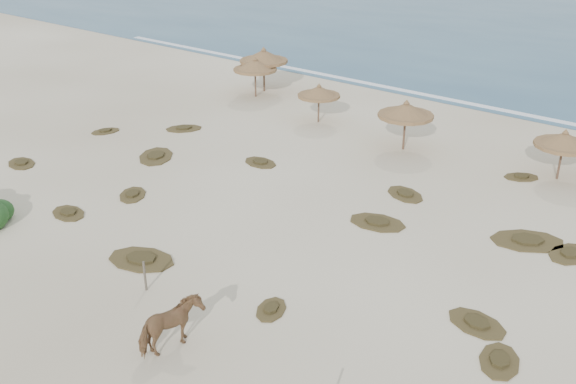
% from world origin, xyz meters
% --- Properties ---
extents(ground, '(160.00, 160.00, 0.00)m').
position_xyz_m(ground, '(0.00, 0.00, 0.00)').
color(ground, '#F3E9C8').
rests_on(ground, ground).
extents(foam_line, '(70.00, 0.60, 0.01)m').
position_xyz_m(foam_line, '(0.00, 26.00, 0.00)').
color(foam_line, white).
rests_on(foam_line, ground).
extents(palapa_0, '(4.46, 4.46, 3.17)m').
position_xyz_m(palapa_0, '(-12.59, 19.61, 2.46)').
color(palapa_0, brown).
rests_on(palapa_0, ground).
extents(palapa_1, '(3.86, 3.86, 2.79)m').
position_xyz_m(palapa_1, '(-12.13, 18.19, 2.16)').
color(palapa_1, brown).
rests_on(palapa_1, ground).
extents(palapa_2, '(3.28, 3.28, 2.44)m').
position_xyz_m(palapa_2, '(-5.45, 16.54, 1.90)').
color(palapa_2, brown).
rests_on(palapa_2, ground).
extents(palapa_3, '(3.84, 3.84, 2.83)m').
position_xyz_m(palapa_3, '(0.97, 15.75, 2.20)').
color(palapa_3, brown).
rests_on(palapa_3, ground).
extents(palapa_4, '(2.97, 2.97, 2.60)m').
position_xyz_m(palapa_4, '(8.94, 16.98, 2.02)').
color(palapa_4, brown).
rests_on(palapa_4, ground).
extents(horse, '(1.19, 2.14, 1.72)m').
position_xyz_m(horse, '(4.19, -3.83, 0.86)').
color(horse, brown).
rests_on(horse, ground).
extents(fence_post_near, '(0.09, 0.09, 1.16)m').
position_xyz_m(fence_post_near, '(0.97, -2.23, 0.58)').
color(fence_post_near, brown).
rests_on(fence_post_near, ground).
extents(scrub_0, '(2.20, 1.71, 0.16)m').
position_xyz_m(scrub_0, '(-13.33, 1.23, 0.05)').
color(scrub_0, brown).
rests_on(scrub_0, ground).
extents(scrub_1, '(3.12, 3.21, 0.16)m').
position_xyz_m(scrub_1, '(-8.68, 6.34, 0.05)').
color(scrub_1, brown).
rests_on(scrub_1, ground).
extents(scrub_2, '(2.14, 2.17, 0.16)m').
position_xyz_m(scrub_2, '(-5.74, 2.46, 0.05)').
color(scrub_2, brown).
rests_on(scrub_2, ground).
extents(scrub_3, '(2.77, 2.10, 0.16)m').
position_xyz_m(scrub_3, '(4.59, 7.32, 0.05)').
color(scrub_3, brown).
rests_on(scrub_3, ground).
extents(scrub_4, '(2.27, 1.69, 0.16)m').
position_xyz_m(scrub_4, '(10.92, 3.29, 0.05)').
color(scrub_4, brown).
rests_on(scrub_4, ground).
extents(scrub_5, '(3.52, 3.24, 0.16)m').
position_xyz_m(scrub_5, '(10.15, 9.79, 0.05)').
color(scrub_5, brown).
rests_on(scrub_5, ground).
extents(scrub_6, '(2.45, 2.56, 0.16)m').
position_xyz_m(scrub_6, '(-10.89, 10.36, 0.05)').
color(scrub_6, brown).
rests_on(scrub_6, ground).
extents(scrub_7, '(2.46, 2.09, 0.16)m').
position_xyz_m(scrub_7, '(4.08, 10.57, 0.05)').
color(scrub_7, brown).
rests_on(scrub_7, ground).
extents(scrub_8, '(1.54, 1.94, 0.16)m').
position_xyz_m(scrub_8, '(-14.12, 7.08, 0.05)').
color(scrub_8, brown).
rests_on(scrub_8, ground).
extents(scrub_9, '(3.16, 2.51, 0.16)m').
position_xyz_m(scrub_9, '(-0.79, -1.03, 0.05)').
color(scrub_9, brown).
rests_on(scrub_9, ground).
extents(scrub_10, '(2.03, 1.97, 0.16)m').
position_xyz_m(scrub_10, '(7.52, 16.00, 0.05)').
color(scrub_10, brown).
rests_on(scrub_10, ground).
extents(scrub_11, '(2.04, 1.48, 0.16)m').
position_xyz_m(scrub_11, '(-6.40, -0.54, 0.05)').
color(scrub_11, brown).
rests_on(scrub_11, ground).
extents(scrub_12, '(1.47, 1.75, 0.16)m').
position_xyz_m(scrub_12, '(5.21, -0.37, 0.05)').
color(scrub_12, brown).
rests_on(scrub_12, ground).
extents(scrub_13, '(2.10, 1.49, 0.16)m').
position_xyz_m(scrub_13, '(-3.76, 9.22, 0.05)').
color(scrub_13, brown).
rests_on(scrub_13, ground).
extents(scrub_14, '(1.87, 2.40, 0.16)m').
position_xyz_m(scrub_14, '(11.85, 9.82, 0.05)').
color(scrub_14, brown).
rests_on(scrub_14, ground).
extents(scrub_15, '(1.70, 2.12, 0.16)m').
position_xyz_m(scrub_15, '(12.24, 1.96, 0.05)').
color(scrub_15, brown).
rests_on(scrub_15, ground).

